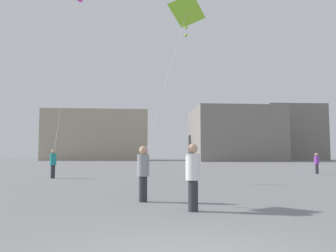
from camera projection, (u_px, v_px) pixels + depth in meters
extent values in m
cylinder|color=#2D2D33|center=(53.00, 172.00, 22.18)|extent=(0.27, 0.27, 0.83)
cylinder|color=teal|center=(53.00, 159.00, 22.25)|extent=(0.40, 0.40, 0.72)
sphere|color=tan|center=(53.00, 151.00, 22.29)|extent=(0.27, 0.27, 0.27)
cylinder|color=#2D2D33|center=(193.00, 196.00, 9.19)|extent=(0.26, 0.26, 0.81)
cylinder|color=white|center=(193.00, 167.00, 9.26)|extent=(0.39, 0.39, 0.70)
sphere|color=tan|center=(193.00, 148.00, 9.30)|extent=(0.26, 0.26, 0.26)
cylinder|color=#2D2D33|center=(317.00, 169.00, 27.49)|extent=(0.24, 0.24, 0.74)
cylinder|color=purple|center=(317.00, 160.00, 27.55)|extent=(0.35, 0.35, 0.64)
sphere|color=tan|center=(316.00, 154.00, 27.59)|extent=(0.24, 0.24, 0.24)
cylinder|color=#2D2D33|center=(143.00, 189.00, 11.06)|extent=(0.26, 0.26, 0.80)
cylinder|color=gray|center=(143.00, 165.00, 11.12)|extent=(0.38, 0.38, 0.69)
sphere|color=tan|center=(143.00, 150.00, 11.16)|extent=(0.26, 0.26, 0.26)
pyramid|color=#8CD12D|center=(186.00, 12.00, 11.41)|extent=(1.21, 1.10, 0.71)
sphere|color=#8CD12D|center=(186.00, 20.00, 11.51)|extent=(0.10, 0.10, 0.10)
sphere|color=#8CD12D|center=(186.00, 28.00, 11.63)|extent=(0.10, 0.10, 0.10)
sphere|color=#8CD12D|center=(186.00, 35.00, 11.75)|extent=(0.10, 0.10, 0.10)
cylinder|color=silver|center=(165.00, 85.00, 11.26)|extent=(1.40, 0.17, 4.79)
sphere|color=#D12899|center=(79.00, 1.00, 29.09)|extent=(0.10, 0.10, 0.10)
cylinder|color=silver|center=(67.00, 65.00, 25.89)|extent=(0.25, 6.20, 13.52)
cube|color=#A39984|center=(97.00, 136.00, 99.15)|extent=(28.93, 18.62, 13.53)
cube|color=gray|center=(235.00, 135.00, 85.87)|extent=(21.40, 19.35, 12.71)
cube|color=gray|center=(291.00, 133.00, 97.82)|extent=(16.47, 12.73, 15.08)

